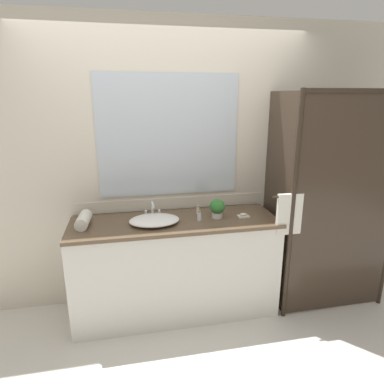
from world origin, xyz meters
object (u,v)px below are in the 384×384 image
object	(u,v)px
amenity_bottle_body_wash	(199,216)
potted_plant	(217,208)
amenity_bottle_conditioner	(198,210)
soap_dish	(243,215)
sink_basin	(154,220)
faucet	(153,212)
rolled_towel_near_edge	(84,220)

from	to	relation	value
amenity_bottle_body_wash	potted_plant	bearing A→B (deg)	11.85
amenity_bottle_conditioner	amenity_bottle_body_wash	bearing A→B (deg)	-98.95
potted_plant	amenity_bottle_conditioner	world-z (taller)	potted_plant
potted_plant	amenity_bottle_body_wash	size ratio (longest dim) A/B	1.93
soap_dish	amenity_bottle_body_wash	distance (m)	0.41
sink_basin	faucet	world-z (taller)	faucet
sink_basin	potted_plant	bearing A→B (deg)	2.81
amenity_bottle_conditioner	faucet	bearing A→B (deg)	-179.76
rolled_towel_near_edge	soap_dish	bearing A→B (deg)	-2.40
potted_plant	soap_dish	distance (m)	0.25
faucet	rolled_towel_near_edge	bearing A→B (deg)	-169.57
sink_basin	amenity_bottle_conditioner	world-z (taller)	amenity_bottle_conditioner
faucet	rolled_towel_near_edge	world-z (taller)	faucet
faucet	soap_dish	bearing A→B (deg)	-11.67
potted_plant	faucet	bearing A→B (deg)	166.08
faucet	amenity_bottle_conditioner	bearing A→B (deg)	0.24
potted_plant	amenity_bottle_body_wash	world-z (taller)	potted_plant
potted_plant	amenity_bottle_conditioner	distance (m)	0.21
faucet	sink_basin	bearing A→B (deg)	-90.00
sink_basin	rolled_towel_near_edge	world-z (taller)	rolled_towel_near_edge
faucet	amenity_bottle_body_wash	world-z (taller)	faucet
sink_basin	soap_dish	size ratio (longest dim) A/B	4.25
sink_basin	amenity_bottle_body_wash	bearing A→B (deg)	-1.25
potted_plant	amenity_bottle_body_wash	xyz separation A→B (m)	(-0.17, -0.04, -0.05)
sink_basin	amenity_bottle_conditioner	size ratio (longest dim) A/B	5.52
soap_dish	amenity_bottle_conditioner	world-z (taller)	amenity_bottle_conditioner
sink_basin	rolled_towel_near_edge	xyz separation A→B (m)	(-0.58, 0.06, 0.02)
rolled_towel_near_edge	sink_basin	bearing A→B (deg)	-5.84
faucet	rolled_towel_near_edge	distance (m)	0.59
soap_dish	amenity_bottle_conditioner	bearing A→B (deg)	156.36
rolled_towel_near_edge	potted_plant	bearing A→B (deg)	-1.60
sink_basin	soap_dish	distance (m)	0.79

